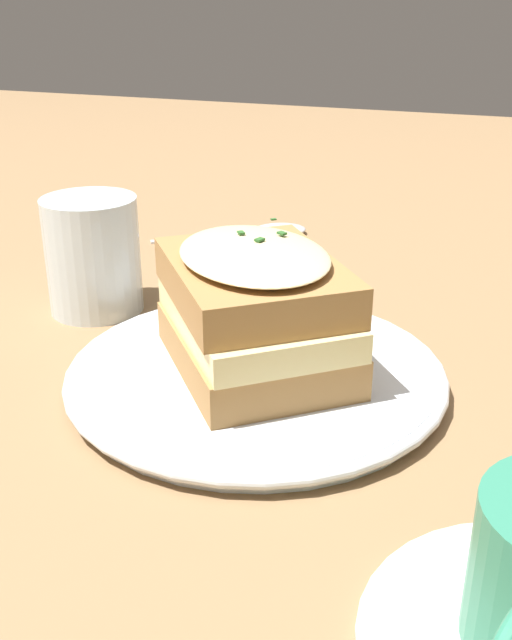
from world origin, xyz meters
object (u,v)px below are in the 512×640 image
(dinner_plate, at_px, (256,374))
(spoon, at_px, (270,231))
(sandwich, at_px, (255,309))
(water_glass, at_px, (93,255))

(dinner_plate, distance_m, spoon, 0.32)
(sandwich, distance_m, water_glass, 0.18)
(water_glass, bearing_deg, sandwich, 156.01)
(dinner_plate, height_order, sandwich, sandwich)
(sandwich, xyz_separation_m, water_glass, (0.16, -0.07, -0.01))
(spoon, bearing_deg, dinner_plate, -14.37)
(dinner_plate, distance_m, water_glass, 0.18)
(sandwich, distance_m, spoon, 0.32)
(water_glass, xyz_separation_m, spoon, (-0.07, -0.23, -0.04))
(sandwich, relative_size, spoon, 1.11)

